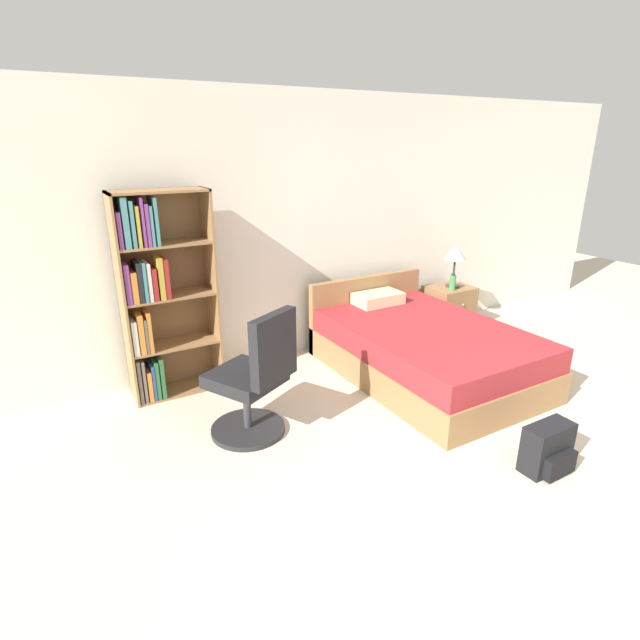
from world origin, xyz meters
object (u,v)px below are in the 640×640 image
at_px(water_bottle, 453,282).
at_px(backpack_black, 548,449).
at_px(office_chair, 255,382).
at_px(table_lamp, 456,254).
at_px(bookshelf, 156,296).
at_px(bed, 422,348).
at_px(nightstand, 448,308).

distance_m(water_bottle, backpack_black, 2.63).
xyz_separation_m(office_chair, table_lamp, (2.91, 0.96, 0.46)).
height_order(bookshelf, table_lamp, bookshelf).
bearing_deg(office_chair, backpack_black, -42.10).
bearing_deg(water_bottle, bookshelf, 176.98).
relative_size(bed, nightstand, 3.93).
distance_m(office_chair, table_lamp, 3.10).
relative_size(bed, table_lamp, 4.18).
xyz_separation_m(bed, table_lamp, (1.11, 0.77, 0.65)).
height_order(nightstand, backpack_black, nightstand).
distance_m(bed, nightstand, 1.34).
distance_m(bed, table_lamp, 1.50).
relative_size(bookshelf, water_bottle, 9.23).
height_order(table_lamp, water_bottle, table_lamp).
bearing_deg(backpack_black, table_lamp, 59.87).
bearing_deg(backpack_black, bookshelf, 129.12).
height_order(office_chair, backpack_black, office_chair).
bearing_deg(water_bottle, bed, -146.39).
bearing_deg(bookshelf, table_lamp, -1.27).
height_order(bed, backpack_black, bed).
relative_size(bed, backpack_black, 5.77).
distance_m(nightstand, backpack_black, 2.72).
height_order(bed, office_chair, office_chair).
relative_size(office_chair, table_lamp, 2.06).
bearing_deg(bed, office_chair, -173.83).
bearing_deg(water_bottle, table_lamp, 43.37).
bearing_deg(bed, nightstand, 35.61).
xyz_separation_m(table_lamp, backpack_black, (-1.37, -2.36, -0.75)).
height_order(bed, table_lamp, table_lamp).
distance_m(bookshelf, nightstand, 3.38).
bearing_deg(backpack_black, bed, 80.81).
height_order(bed, nightstand, bed).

